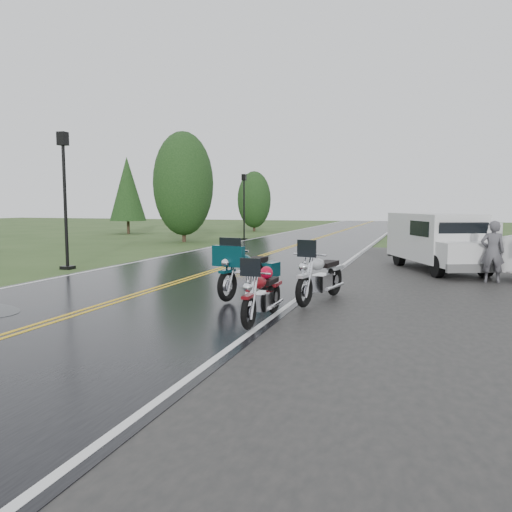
% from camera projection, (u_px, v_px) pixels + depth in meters
% --- Properties ---
extents(ground, '(120.00, 120.00, 0.00)m').
position_uv_depth(ground, '(105.00, 306.00, 10.83)').
color(ground, '#2D471E').
rests_on(ground, ground).
extents(road, '(8.00, 100.00, 0.04)m').
position_uv_depth(road, '(254.00, 259.00, 20.25)').
color(road, black).
rests_on(road, ground).
extents(motorcycle_red, '(0.75, 2.05, 1.21)m').
position_uv_depth(motorcycle_red, '(249.00, 298.00, 8.54)').
color(motorcycle_red, '#630B10').
rests_on(motorcycle_red, ground).
extents(motorcycle_teal, '(1.29, 2.53, 1.43)m').
position_uv_depth(motorcycle_teal, '(227.00, 273.00, 10.97)').
color(motorcycle_teal, '#042F36').
rests_on(motorcycle_teal, ground).
extents(motorcycle_silver, '(1.30, 2.48, 1.39)m').
position_uv_depth(motorcycle_silver, '(304.00, 277.00, 10.36)').
color(motorcycle_silver, '#9D9FA4').
rests_on(motorcycle_silver, ground).
extents(van_white, '(3.72, 5.29, 1.95)m').
position_uv_depth(van_white, '(438.00, 246.00, 14.83)').
color(van_white, silver).
rests_on(van_white, ground).
extents(person_at_van, '(0.65, 0.44, 1.74)m').
position_uv_depth(person_at_van, '(492.00, 253.00, 13.89)').
color(person_at_van, '#4C4B50').
rests_on(person_at_van, ground).
extents(lamp_post_near_left, '(0.40, 0.40, 4.68)m').
position_uv_depth(lamp_post_near_left, '(65.00, 201.00, 16.86)').
color(lamp_post_near_left, black).
rests_on(lamp_post_near_left, ground).
extents(lamp_post_far_left, '(0.36, 0.36, 4.15)m').
position_uv_depth(lamp_post_far_left, '(244.00, 207.00, 31.23)').
color(lamp_post_far_left, black).
rests_on(lamp_post_far_left, ground).
extents(tree_left_mid, '(3.55, 3.55, 5.54)m').
position_uv_depth(tree_left_mid, '(183.00, 195.00, 29.37)').
color(tree_left_mid, '#1E3D19').
rests_on(tree_left_mid, ground).
extents(tree_left_far, '(2.76, 2.76, 4.25)m').
position_uv_depth(tree_left_far, '(254.00, 206.00, 41.32)').
color(tree_left_far, '#1E3D19').
rests_on(tree_left_far, ground).
extents(pine_left_far, '(2.72, 2.72, 5.67)m').
position_uv_depth(pine_left_far, '(128.00, 196.00, 37.78)').
color(pine_left_far, '#1E3D19').
rests_on(pine_left_far, ground).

